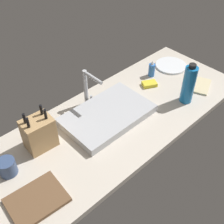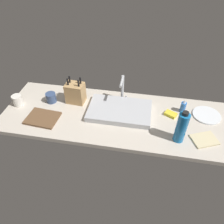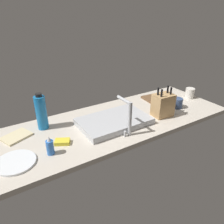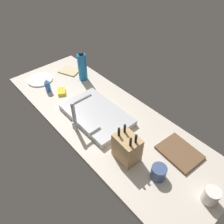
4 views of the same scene
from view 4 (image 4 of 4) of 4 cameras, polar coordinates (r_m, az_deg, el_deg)
countertop_slab at (r=154.56cm, az=-2.25°, el=-1.62°), size 180.71×64.11×3.50cm
sink_basin at (r=151.72cm, az=-4.15°, el=-0.69°), size 49.81×31.22×4.39cm
faucet at (r=137.11cm, az=-9.52°, el=-0.18°), size 5.50×15.15×23.49cm
knife_block at (r=123.74cm, az=3.99°, el=-9.54°), size 15.51×12.12×22.92cm
cutting_board at (r=137.64cm, az=17.55°, el=-10.22°), size 25.54×20.60×1.80cm
soap_bottle at (r=180.37cm, az=-16.80°, el=6.64°), size 4.30×4.30×11.61cm
water_bottle at (r=184.85cm, az=-7.93°, el=11.84°), size 7.43×7.43×25.71cm
dinner_plate at (r=198.13cm, az=-18.66°, el=8.22°), size 21.71×21.71×1.20cm
dish_towel at (r=203.26cm, az=-11.28°, el=10.72°), size 20.82×18.42×1.20cm
coffee_mug at (r=123.56cm, az=24.85°, el=-19.60°), size 7.93×7.93×9.19cm
ceramic_cup at (r=122.79cm, az=12.31°, el=-15.45°), size 8.42×8.42×8.22cm
dish_sponge at (r=177.67cm, az=-13.31°, el=5.29°), size 10.76×9.49×2.40cm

